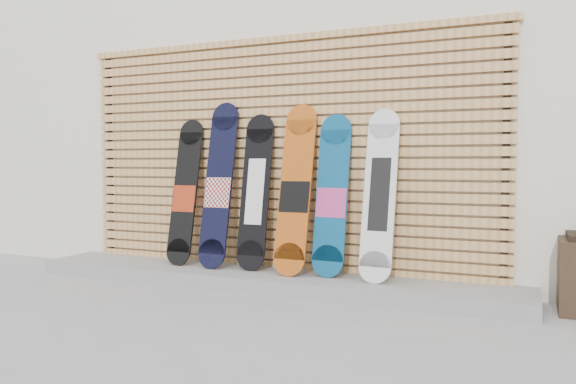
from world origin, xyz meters
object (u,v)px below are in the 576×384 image
snowboard_4 (332,196)px  snowboard_5 (380,194)px  snowboard_2 (256,192)px  snowboard_1 (219,186)px  snowboard_3 (295,190)px  snowboard_0 (185,192)px

snowboard_4 → snowboard_5: snowboard_5 is taller
snowboard_2 → snowboard_4: size_ratio=1.02×
snowboard_1 → snowboard_4: bearing=1.6°
snowboard_1 → snowboard_2: size_ratio=1.09×
snowboard_3 → snowboard_5: size_ratio=1.05×
snowboard_0 → snowboard_1: size_ratio=0.90×
snowboard_4 → snowboard_3: bearing=-172.5°
snowboard_1 → snowboard_2: bearing=5.6°
snowboard_2 → snowboard_0: bearing=-178.3°
snowboard_0 → snowboard_2: size_ratio=0.98×
snowboard_0 → snowboard_1: 0.40m
snowboard_2 → snowboard_4: snowboard_2 is taller
snowboard_3 → snowboard_2: bearing=173.4°
snowboard_1 → snowboard_3: 0.80m
snowboard_1 → snowboard_3: snowboard_1 is taller
snowboard_0 → snowboard_3: bearing=-1.3°
snowboard_0 → snowboard_5: 1.95m
snowboard_1 → snowboard_4: (1.13, 0.03, -0.07)m
snowboard_4 → snowboard_0: bearing=-179.4°
snowboard_2 → snowboard_5: (1.19, -0.04, 0.00)m
snowboard_0 → snowboard_3: size_ratio=0.93×
snowboard_2 → snowboard_3: 0.43m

